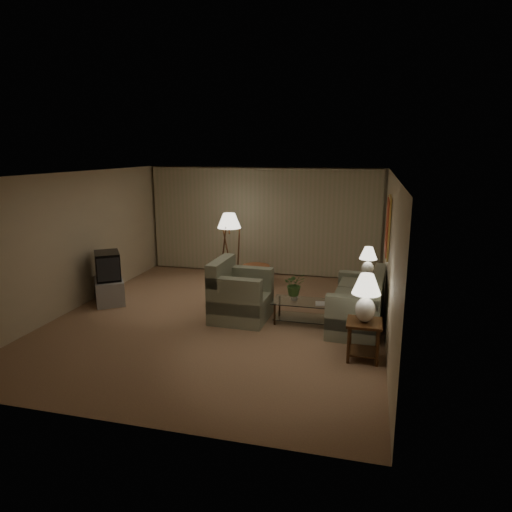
% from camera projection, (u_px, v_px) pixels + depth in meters
% --- Properties ---
extents(ground, '(7.00, 7.00, 0.00)m').
position_uv_depth(ground, '(220.00, 319.00, 8.60)').
color(ground, '#A5825B').
rests_on(ground, ground).
extents(room_shell, '(6.04, 7.02, 2.72)m').
position_uv_depth(room_shell, '(242.00, 216.00, 9.62)').
color(room_shell, '#C0B093').
rests_on(room_shell, ground).
extents(sofa, '(1.87, 1.11, 0.78)m').
position_uv_depth(sofa, '(357.00, 305.00, 8.18)').
color(sofa, gray).
rests_on(sofa, ground).
extents(armchair, '(1.11, 1.06, 0.89)m').
position_uv_depth(armchair, '(241.00, 296.00, 8.51)').
color(armchair, gray).
rests_on(armchair, ground).
extents(side_table_near, '(0.52, 0.52, 0.60)m').
position_uv_depth(side_table_near, '(364.00, 333.00, 6.87)').
color(side_table_near, '#391D0F').
rests_on(side_table_near, ground).
extents(side_table_far, '(0.56, 0.47, 0.60)m').
position_uv_depth(side_table_far, '(367.00, 285.00, 9.32)').
color(side_table_far, '#391D0F').
rests_on(side_table_far, ground).
extents(table_lamp_near, '(0.43, 0.43, 0.74)m').
position_uv_depth(table_lamp_near, '(366.00, 294.00, 6.73)').
color(table_lamp_near, white).
rests_on(table_lamp_near, side_table_near).
extents(table_lamp_far, '(0.35, 0.35, 0.61)m').
position_uv_depth(table_lamp_far, '(368.00, 259.00, 9.20)').
color(table_lamp_far, white).
rests_on(table_lamp_far, side_table_far).
extents(coffee_table, '(1.08, 0.59, 0.41)m').
position_uv_depth(coffee_table, '(302.00, 308.00, 8.35)').
color(coffee_table, silver).
rests_on(coffee_table, ground).
extents(tv_cabinet, '(1.40, 1.38, 0.50)m').
position_uv_depth(tv_cabinet, '(109.00, 290.00, 9.50)').
color(tv_cabinet, '#959597').
rests_on(tv_cabinet, ground).
extents(crt_tv, '(1.11, 1.10, 0.57)m').
position_uv_depth(crt_tv, '(107.00, 266.00, 9.38)').
color(crt_tv, black).
rests_on(crt_tv, tv_cabinet).
extents(floor_lamp, '(0.55, 0.55, 1.68)m').
position_uv_depth(floor_lamp, '(230.00, 247.00, 10.69)').
color(floor_lamp, '#391D0F').
rests_on(floor_lamp, ground).
extents(ottoman, '(0.85, 0.85, 0.43)m').
position_uv_depth(ottoman, '(256.00, 274.00, 10.87)').
color(ottoman, '#A26036').
rests_on(ottoman, ground).
extents(vase, '(0.16, 0.16, 0.15)m').
position_uv_depth(vase, '(294.00, 297.00, 8.33)').
color(vase, white).
rests_on(vase, coffee_table).
extents(flowers, '(0.47, 0.43, 0.43)m').
position_uv_depth(flowers, '(295.00, 282.00, 8.27)').
color(flowers, '#436C30').
rests_on(flowers, vase).
extents(book, '(0.21, 0.27, 0.02)m').
position_uv_depth(book, '(315.00, 304.00, 8.16)').
color(book, olive).
rests_on(book, coffee_table).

